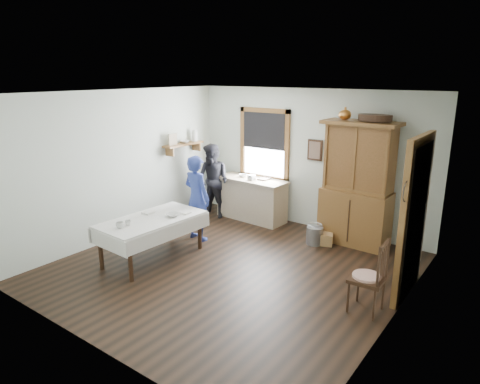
# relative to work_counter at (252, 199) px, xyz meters

# --- Properties ---
(room) EXTENTS (5.01, 5.01, 2.70)m
(room) POSITION_rel_work_counter_xyz_m (1.09, -2.14, 0.91)
(room) COLOR black
(room) RESTS_ON ground
(window) EXTENTS (1.18, 0.07, 1.48)m
(window) POSITION_rel_work_counter_xyz_m (0.09, 0.32, 1.19)
(window) COLOR white
(window) RESTS_ON room
(doorway) EXTENTS (0.09, 1.14, 2.22)m
(doorway) POSITION_rel_work_counter_xyz_m (3.54, -1.29, 0.73)
(doorway) COLOR #473A33
(doorway) RESTS_ON room
(wall_shelf) EXTENTS (0.24, 1.00, 0.44)m
(wall_shelf) POSITION_rel_work_counter_xyz_m (-1.28, -0.61, 1.14)
(wall_shelf) COLOR brown
(wall_shelf) RESTS_ON room
(framed_picture) EXTENTS (0.30, 0.04, 0.40)m
(framed_picture) POSITION_rel_work_counter_xyz_m (1.24, 0.32, 1.11)
(framed_picture) COLOR #362212
(framed_picture) RESTS_ON room
(rug_beater) EXTENTS (0.01, 0.27, 0.27)m
(rug_beater) POSITION_rel_work_counter_xyz_m (3.54, -1.84, 1.28)
(rug_beater) COLOR black
(rug_beater) RESTS_ON room
(work_counter) EXTENTS (1.55, 0.65, 0.87)m
(work_counter) POSITION_rel_work_counter_xyz_m (0.00, 0.00, 0.00)
(work_counter) COLOR tan
(work_counter) RESTS_ON room
(china_hutch) EXTENTS (1.30, 0.64, 2.20)m
(china_hutch) POSITION_rel_work_counter_xyz_m (2.23, 0.01, 0.66)
(china_hutch) COLOR brown
(china_hutch) RESTS_ON room
(dining_table) EXTENTS (1.02, 1.80, 0.70)m
(dining_table) POSITION_rel_work_counter_xyz_m (-0.19, -2.59, -0.09)
(dining_table) COLOR silver
(dining_table) RESTS_ON room
(spindle_chair) EXTENTS (0.48, 0.48, 0.99)m
(spindle_chair) POSITION_rel_work_counter_xyz_m (3.24, -2.11, 0.06)
(spindle_chair) COLOR #362212
(spindle_chair) RESTS_ON room
(pail) EXTENTS (0.31, 0.31, 0.32)m
(pail) POSITION_rel_work_counter_xyz_m (1.69, -0.46, -0.28)
(pail) COLOR gray
(pail) RESTS_ON room
(wicker_basket) EXTENTS (0.42, 0.36, 0.21)m
(wicker_basket) POSITION_rel_work_counter_xyz_m (1.82, -0.38, -0.33)
(wicker_basket) COLOR #9E7847
(wicker_basket) RESTS_ON room
(woman_blue) EXTENTS (0.57, 0.41, 1.46)m
(woman_blue) POSITION_rel_work_counter_xyz_m (-0.17, -1.51, 0.29)
(woman_blue) COLOR navy
(woman_blue) RESTS_ON room
(figure_dark) EXTENTS (0.71, 0.56, 1.45)m
(figure_dark) POSITION_rel_work_counter_xyz_m (-0.74, -0.36, 0.29)
(figure_dark) COLOR black
(figure_dark) RESTS_ON room
(table_cup_a) EXTENTS (0.15, 0.15, 0.10)m
(table_cup_a) POSITION_rel_work_counter_xyz_m (-0.23, -3.19, 0.31)
(table_cup_a) COLOR silver
(table_cup_a) RESTS_ON dining_table
(table_cup_b) EXTENTS (0.11, 0.11, 0.09)m
(table_cup_b) POSITION_rel_work_counter_xyz_m (-0.23, -3.04, 0.31)
(table_cup_b) COLOR silver
(table_cup_b) RESTS_ON dining_table
(table_bowl) EXTENTS (0.30, 0.30, 0.06)m
(table_bowl) POSITION_rel_work_counter_xyz_m (0.03, -2.32, 0.29)
(table_bowl) COLOR silver
(table_bowl) RESTS_ON dining_table
(counter_book) EXTENTS (0.18, 0.24, 0.02)m
(counter_book) POSITION_rel_work_counter_xyz_m (0.13, 0.12, 0.45)
(counter_book) COLOR brown
(counter_book) RESTS_ON work_counter
(counter_bowl) EXTENTS (0.21, 0.21, 0.06)m
(counter_bowl) POSITION_rel_work_counter_xyz_m (-0.25, 0.04, 0.46)
(counter_bowl) COLOR silver
(counter_bowl) RESTS_ON work_counter
(shelf_bowl) EXTENTS (0.22, 0.22, 0.05)m
(shelf_bowl) POSITION_rel_work_counter_xyz_m (-1.28, -0.59, 1.16)
(shelf_bowl) COLOR silver
(shelf_bowl) RESTS_ON wall_shelf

